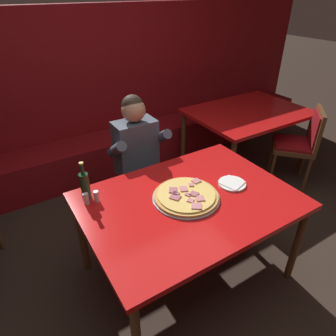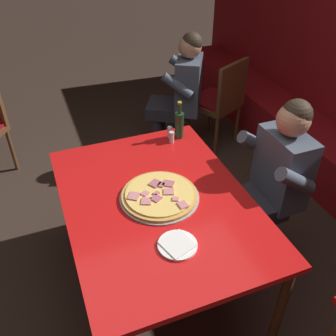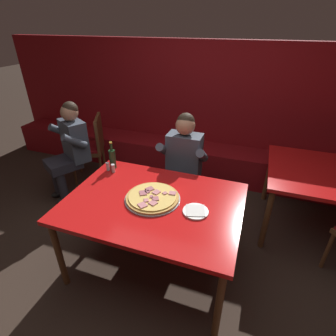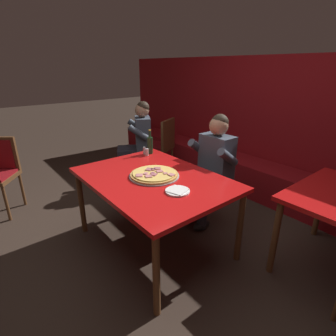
% 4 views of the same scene
% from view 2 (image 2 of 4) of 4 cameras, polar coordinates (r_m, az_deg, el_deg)
% --- Properties ---
extents(ground_plane, '(24.00, 24.00, 0.00)m').
position_cam_2_polar(ground_plane, '(2.82, -1.38, -16.65)').
color(ground_plane, '#33261E').
extents(main_dining_table, '(1.50, 1.09, 0.77)m').
position_cam_2_polar(main_dining_table, '(2.30, -1.64, -6.14)').
color(main_dining_table, brown).
rests_on(main_dining_table, ground_plane).
extents(pizza, '(0.48, 0.48, 0.05)m').
position_cam_2_polar(pizza, '(2.26, -1.32, -4.19)').
color(pizza, '#9E9EA3').
rests_on(pizza, main_dining_table).
extents(plate_white_paper, '(0.21, 0.21, 0.02)m').
position_cam_2_polar(plate_white_paper, '(1.99, 1.46, -11.63)').
color(plate_white_paper, white).
rests_on(plate_white_paper, main_dining_table).
extents(beer_bottle, '(0.07, 0.07, 0.29)m').
position_cam_2_polar(beer_bottle, '(2.78, 1.72, 6.68)').
color(beer_bottle, '#19381E').
rests_on(beer_bottle, main_dining_table).
extents(shaker_black_pepper, '(0.04, 0.04, 0.09)m').
position_cam_2_polar(shaker_black_pepper, '(2.81, 0.27, 5.40)').
color(shaker_black_pepper, silver).
rests_on(shaker_black_pepper, main_dining_table).
extents(shaker_oregano, '(0.04, 0.04, 0.09)m').
position_cam_2_polar(shaker_oregano, '(2.75, 0.55, 4.65)').
color(shaker_oregano, silver).
rests_on(shaker_oregano, main_dining_table).
extents(diner_seated_blue_shirt, '(0.53, 0.53, 1.27)m').
position_cam_2_polar(diner_seated_blue_shirt, '(2.60, 15.26, -1.75)').
color(diner_seated_blue_shirt, black).
rests_on(diner_seated_blue_shirt, ground_plane).
extents(dining_chair_far_left, '(0.59, 0.59, 0.96)m').
position_cam_2_polar(dining_chair_far_left, '(3.93, 8.07, 10.57)').
color(dining_chair_far_left, brown).
rests_on(dining_chair_far_left, ground_plane).
extents(diner_standing_companion, '(0.61, 0.63, 1.27)m').
position_cam_2_polar(diner_standing_companion, '(3.68, 1.80, 11.59)').
color(diner_standing_companion, black).
rests_on(diner_standing_companion, ground_plane).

